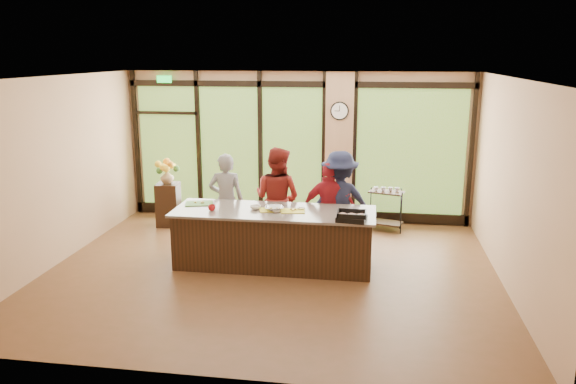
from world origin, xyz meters
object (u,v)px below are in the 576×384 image
(bar_cart, at_px, (386,205))
(cook_left, at_px, (226,201))
(cook_right, at_px, (339,202))
(roasting_pan, at_px, (352,218))
(flower_stand, at_px, (168,204))
(island_base, at_px, (274,239))

(bar_cart, bearing_deg, cook_left, -137.32)
(cook_right, height_order, roasting_pan, cook_right)
(cook_right, bearing_deg, roasting_pan, 84.85)
(flower_stand, bearing_deg, cook_left, -41.59)
(island_base, bearing_deg, flower_stand, 143.40)
(cook_left, bearing_deg, bar_cart, -162.06)
(roasting_pan, distance_m, bar_cart, 2.61)
(roasting_pan, xyz_separation_m, bar_cart, (0.56, 2.51, -0.44))
(island_base, xyz_separation_m, cook_right, (0.98, 0.81, 0.44))
(island_base, height_order, cook_right, cook_right)
(cook_right, xyz_separation_m, roasting_pan, (0.26, -1.20, 0.08))
(island_base, height_order, flower_stand, island_base)
(cook_right, xyz_separation_m, bar_cart, (0.82, 1.31, -0.36))
(cook_left, xyz_separation_m, cook_right, (1.97, 0.04, 0.04))
(cook_right, distance_m, flower_stand, 3.61)
(bar_cart, bearing_deg, cook_right, -105.26)
(cook_right, relative_size, flower_stand, 2.05)
(island_base, bearing_deg, roasting_pan, -17.59)
(cook_right, distance_m, bar_cart, 1.58)
(island_base, height_order, roasting_pan, roasting_pan)
(roasting_pan, relative_size, flower_stand, 0.50)
(cook_right, distance_m, roasting_pan, 1.23)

